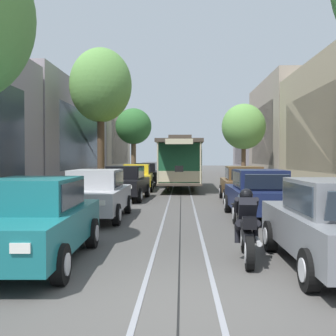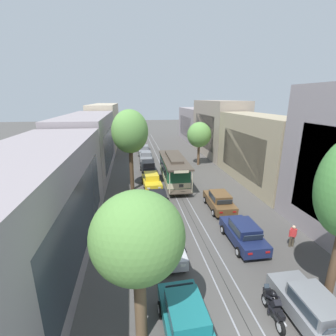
# 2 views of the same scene
# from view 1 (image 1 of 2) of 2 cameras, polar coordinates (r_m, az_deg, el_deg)

# --- Properties ---
(ground_plane) EXTENTS (160.00, 160.00, 0.00)m
(ground_plane) POSITION_cam_1_polar(r_m,az_deg,el_deg) (28.89, 1.80, -2.51)
(ground_plane) COLOR #4C4947
(trolley_track_rails) EXTENTS (1.14, 66.07, 0.01)m
(trolley_track_rails) POSITION_cam_1_polar(r_m,az_deg,el_deg) (32.69, 1.81, -2.05)
(trolley_track_rails) COLOR gray
(trolley_track_rails) RESTS_ON ground
(building_facade_left) EXTENTS (5.51, 57.77, 8.37)m
(building_facade_left) POSITION_cam_1_polar(r_m,az_deg,el_deg) (34.50, -15.45, 4.41)
(building_facade_left) COLOR gray
(building_facade_left) RESTS_ON ground
(building_facade_right) EXTENTS (5.77, 57.77, 10.56)m
(building_facade_right) POSITION_cam_1_polar(r_m,az_deg,el_deg) (31.84, 20.50, 5.89)
(building_facade_right) COLOR gray
(building_facade_right) RESTS_ON ground
(parked_car_teal_near_left) EXTENTS (2.09, 4.40, 1.58)m
(parked_car_teal_near_left) POSITION_cam_1_polar(r_m,az_deg,el_deg) (8.24, -18.06, -6.78)
(parked_car_teal_near_left) COLOR #196B70
(parked_car_teal_near_left) RESTS_ON ground
(parked_car_silver_second_left) EXTENTS (2.02, 4.37, 1.58)m
(parked_car_silver_second_left) POSITION_cam_1_polar(r_m,az_deg,el_deg) (13.65, -9.87, -3.52)
(parked_car_silver_second_left) COLOR #B7B7BC
(parked_car_silver_second_left) RESTS_ON ground
(parked_car_black_mid_left) EXTENTS (2.15, 4.42, 1.58)m
(parked_car_black_mid_left) POSITION_cam_1_polar(r_m,az_deg,el_deg) (19.74, -5.88, -2.00)
(parked_car_black_mid_left) COLOR black
(parked_car_black_mid_left) RESTS_ON ground
(parked_car_yellow_fourth_left) EXTENTS (2.12, 4.41, 1.58)m
(parked_car_yellow_fourth_left) POSITION_cam_1_polar(r_m,az_deg,el_deg) (25.45, -4.27, -1.24)
(parked_car_yellow_fourth_left) COLOR gold
(parked_car_yellow_fourth_left) RESTS_ON ground
(parked_car_black_fifth_left) EXTENTS (2.12, 4.41, 1.58)m
(parked_car_black_fifth_left) POSITION_cam_1_polar(r_m,az_deg,el_deg) (30.66, -3.16, -0.79)
(parked_car_black_fifth_left) COLOR black
(parked_car_black_fifth_left) RESTS_ON ground
(parked_car_grey_sixth_left) EXTENTS (2.13, 4.42, 1.58)m
(parked_car_grey_sixth_left) POSITION_cam_1_polar(r_m,az_deg,el_deg) (36.65, -2.20, -0.44)
(parked_car_grey_sixth_left) COLOR slate
(parked_car_grey_sixth_left) RESTS_ON ground
(parked_car_grey_far_left) EXTENTS (2.11, 4.41, 1.58)m
(parked_car_grey_far_left) POSITION_cam_1_polar(r_m,az_deg,el_deg) (41.61, -1.78, -0.22)
(parked_car_grey_far_left) COLOR slate
(parked_car_grey_far_left) RESTS_ON ground
(parked_car_navy_second_right) EXTENTS (2.03, 4.37, 1.58)m
(parked_car_navy_second_right) POSITION_cam_1_polar(r_m,az_deg,el_deg) (13.91, 12.34, -3.44)
(parked_car_navy_second_right) COLOR #19234C
(parked_car_navy_second_right) RESTS_ON ground
(parked_car_brown_mid_right) EXTENTS (2.09, 4.40, 1.58)m
(parked_car_brown_mid_right) POSITION_cam_1_polar(r_m,az_deg,el_deg) (19.16, 10.25, -2.12)
(parked_car_brown_mid_right) COLOR brown
(parked_car_brown_mid_right) RESTS_ON ground
(street_tree_kerb_left_second) EXTENTS (3.72, 3.24, 8.53)m
(street_tree_kerb_left_second) POSITION_cam_1_polar(r_m,az_deg,el_deg) (25.67, -9.20, 10.99)
(street_tree_kerb_left_second) COLOR #4C3826
(street_tree_kerb_left_second) RESTS_ON ground
(street_tree_kerb_left_mid) EXTENTS (3.72, 3.40, 7.08)m
(street_tree_kerb_left_mid) POSITION_cam_1_polar(r_m,az_deg,el_deg) (43.31, -4.74, 5.62)
(street_tree_kerb_left_mid) COLOR brown
(street_tree_kerb_left_mid) RESTS_ON ground
(street_tree_kerb_right_second) EXTENTS (3.50, 3.00, 6.30)m
(street_tree_kerb_right_second) POSITION_cam_1_polar(r_m,az_deg,el_deg) (34.04, 10.31, 5.55)
(street_tree_kerb_right_second) COLOR brown
(street_tree_kerb_right_second) RESTS_ON ground
(cable_car_trolley) EXTENTS (2.74, 9.16, 3.28)m
(cable_car_trolley) POSITION_cam_1_polar(r_m,az_deg,el_deg) (26.39, 1.79, 0.73)
(cable_car_trolley) COLOR #1E5B38
(cable_car_trolley) RESTS_ON ground
(motorcycle_with_rider) EXTENTS (0.58, 1.99, 1.37)m
(motorcycle_with_rider) POSITION_cam_1_polar(r_m,az_deg,el_deg) (8.16, 10.71, -7.90)
(motorcycle_with_rider) COLOR black
(motorcycle_with_rider) RESTS_ON ground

